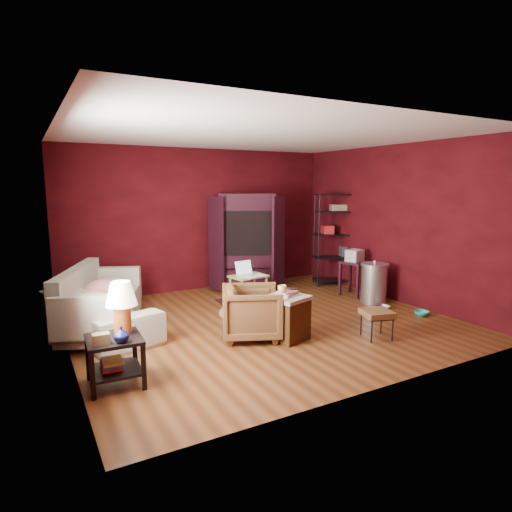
{
  "coord_description": "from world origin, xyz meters",
  "views": [
    {
      "loc": [
        -3.15,
        -5.52,
        2.08
      ],
      "look_at": [
        0.0,
        0.2,
        1.0
      ],
      "focal_mm": 30.0,
      "sensor_mm": 36.0,
      "label": 1
    }
  ],
  "objects_px": {
    "armchair": "(252,310)",
    "tv_armoire": "(247,240)",
    "sofa": "(97,301)",
    "wire_shelving": "(338,235)",
    "side_table": "(118,323)",
    "laptop_desk": "(248,278)",
    "hamper": "(287,317)"
  },
  "relations": [
    {
      "from": "armchair",
      "to": "tv_armoire",
      "type": "xyz_separation_m",
      "value": [
        1.26,
        2.56,
        0.61
      ]
    },
    {
      "from": "sofa",
      "to": "wire_shelving",
      "type": "bearing_deg",
      "value": -96.27
    },
    {
      "from": "wire_shelving",
      "to": "side_table",
      "type": "bearing_deg",
      "value": -130.84
    },
    {
      "from": "sofa",
      "to": "laptop_desk",
      "type": "height_order",
      "value": "sofa"
    },
    {
      "from": "sofa",
      "to": "tv_armoire",
      "type": "height_order",
      "value": "tv_armoire"
    },
    {
      "from": "side_table",
      "to": "wire_shelving",
      "type": "xyz_separation_m",
      "value": [
        4.99,
        2.5,
        0.4
      ]
    },
    {
      "from": "side_table",
      "to": "hamper",
      "type": "distance_m",
      "value": 2.3
    },
    {
      "from": "side_table",
      "to": "sofa",
      "type": "bearing_deg",
      "value": 88.33
    },
    {
      "from": "hamper",
      "to": "laptop_desk",
      "type": "relative_size",
      "value": 0.92
    },
    {
      "from": "laptop_desk",
      "to": "tv_armoire",
      "type": "bearing_deg",
      "value": 54.78
    },
    {
      "from": "sofa",
      "to": "hamper",
      "type": "relative_size",
      "value": 3.26
    },
    {
      "from": "sofa",
      "to": "side_table",
      "type": "bearing_deg",
      "value": 164.09
    },
    {
      "from": "side_table",
      "to": "tv_armoire",
      "type": "relative_size",
      "value": 0.56
    },
    {
      "from": "sofa",
      "to": "tv_armoire",
      "type": "xyz_separation_m",
      "value": [
        3.08,
        1.26,
        0.56
      ]
    },
    {
      "from": "hamper",
      "to": "tv_armoire",
      "type": "xyz_separation_m",
      "value": [
        0.87,
        2.84,
        0.69
      ]
    },
    {
      "from": "armchair",
      "to": "side_table",
      "type": "distance_m",
      "value": 1.96
    },
    {
      "from": "side_table",
      "to": "laptop_desk",
      "type": "distance_m",
      "value": 3.29
    },
    {
      "from": "hamper",
      "to": "tv_armoire",
      "type": "distance_m",
      "value": 3.05
    },
    {
      "from": "armchair",
      "to": "laptop_desk",
      "type": "relative_size",
      "value": 1.04
    },
    {
      "from": "armchair",
      "to": "side_table",
      "type": "bearing_deg",
      "value": 129.0
    },
    {
      "from": "side_table",
      "to": "tv_armoire",
      "type": "bearing_deg",
      "value": 44.46
    },
    {
      "from": "hamper",
      "to": "tv_armoire",
      "type": "bearing_deg",
      "value": 73.06
    },
    {
      "from": "hamper",
      "to": "wire_shelving",
      "type": "height_order",
      "value": "wire_shelving"
    },
    {
      "from": "sofa",
      "to": "side_table",
      "type": "relative_size",
      "value": 2.1
    },
    {
      "from": "armchair",
      "to": "hamper",
      "type": "bearing_deg",
      "value": -101.87
    },
    {
      "from": "side_table",
      "to": "hamper",
      "type": "bearing_deg",
      "value": 5.84
    },
    {
      "from": "armchair",
      "to": "tv_armoire",
      "type": "height_order",
      "value": "tv_armoire"
    },
    {
      "from": "sofa",
      "to": "tv_armoire",
      "type": "distance_m",
      "value": 3.37
    },
    {
      "from": "side_table",
      "to": "hamper",
      "type": "height_order",
      "value": "side_table"
    },
    {
      "from": "sofa",
      "to": "hamper",
      "type": "xyz_separation_m",
      "value": [
        2.21,
        -1.58,
        -0.13
      ]
    },
    {
      "from": "laptop_desk",
      "to": "armchair",
      "type": "bearing_deg",
      "value": -124.73
    },
    {
      "from": "sofa",
      "to": "side_table",
      "type": "distance_m",
      "value": 1.82
    }
  ]
}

